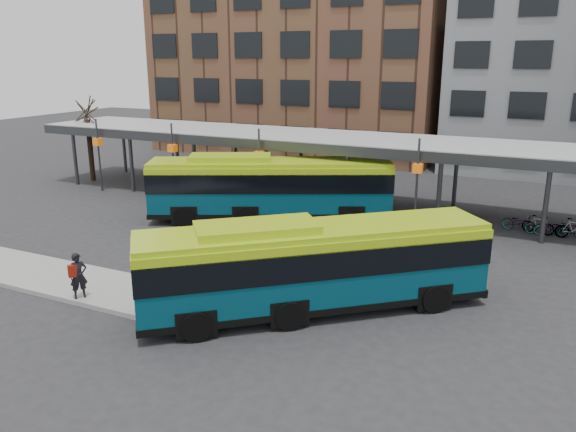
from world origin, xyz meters
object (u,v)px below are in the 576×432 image
(bus_front, at_px, (313,264))
(pedestrian, at_px, (78,275))
(tree, at_px, (90,147))
(bus_rear, at_px, (269,186))

(bus_front, xyz_separation_m, pedestrian, (-7.94, -3.04, -0.70))
(tree, height_order, pedestrian, tree)
(pedestrian, bearing_deg, tree, 76.67)
(bus_front, height_order, bus_rear, bus_rear)
(bus_front, bearing_deg, pedestrian, 160.86)
(tree, distance_m, bus_front, 26.45)
(tree, xyz_separation_m, bus_rear, (16.26, -3.49, -0.56))
(bus_front, height_order, pedestrian, bus_front)
(bus_rear, bearing_deg, tree, 141.89)
(bus_rear, bearing_deg, bus_front, -81.28)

